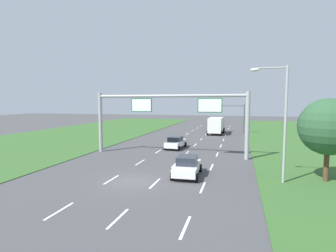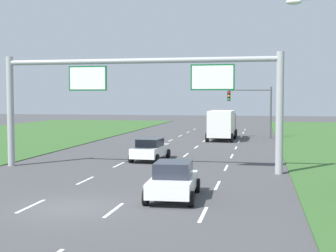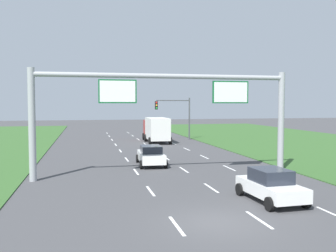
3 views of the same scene
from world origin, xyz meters
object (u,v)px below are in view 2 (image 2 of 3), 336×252
at_px(box_truck, 222,124).
at_px(sign_gantry, 140,90).
at_px(car_near_red, 150,149).
at_px(traffic_light_mast, 253,103).
at_px(car_lead_silver, 173,180).

xyz_separation_m(box_truck, sign_gantry, (-3.29, -21.64, 3.19)).
xyz_separation_m(car_near_red, traffic_light_mast, (6.73, 19.71, 3.08)).
relative_size(car_lead_silver, sign_gantry, 0.24).
xyz_separation_m(sign_gantry, traffic_light_mast, (6.34, 24.07, -1.00)).
relative_size(box_truck, sign_gantry, 0.44).
relative_size(car_lead_silver, traffic_light_mast, 0.74).
xyz_separation_m(car_near_red, car_lead_silver, (3.87, -11.96, 0.01)).
relative_size(car_near_red, car_lead_silver, 1.05).
bearing_deg(sign_gantry, car_near_red, 95.03).
distance_m(car_near_red, traffic_light_mast, 21.05).
distance_m(sign_gantry, traffic_light_mast, 24.92).
bearing_deg(sign_gantry, car_lead_silver, -65.36).
bearing_deg(sign_gantry, box_truck, 81.35).
distance_m(car_lead_silver, box_truck, 29.25).
relative_size(box_truck, traffic_light_mast, 1.34).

